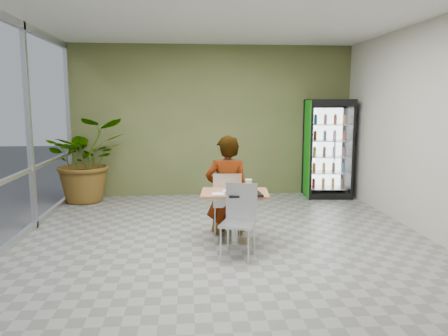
{
  "coord_description": "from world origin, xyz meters",
  "views": [
    {
      "loc": [
        -0.55,
        -5.87,
        1.99
      ],
      "look_at": [
        0.01,
        0.71,
        1.0
      ],
      "focal_mm": 35.0,
      "sensor_mm": 36.0,
      "label": 1
    }
  ],
  "objects_px": {
    "seated_woman": "(227,195)",
    "cafeteria_tray": "(244,194)",
    "potted_plant": "(86,160)",
    "beverage_fridge": "(328,149)",
    "chair_near": "(240,214)",
    "dining_table": "(235,207)",
    "chair_far": "(227,198)",
    "soda_cup": "(249,186)"
  },
  "relations": [
    {
      "from": "seated_woman",
      "to": "cafeteria_tray",
      "type": "xyz_separation_m",
      "value": [
        0.17,
        -0.73,
        0.16
      ]
    },
    {
      "from": "seated_woman",
      "to": "cafeteria_tray",
      "type": "distance_m",
      "value": 0.76
    },
    {
      "from": "potted_plant",
      "to": "beverage_fridge",
      "type": "bearing_deg",
      "value": 0.27
    },
    {
      "from": "chair_near",
      "to": "potted_plant",
      "type": "relative_size",
      "value": 0.56
    },
    {
      "from": "potted_plant",
      "to": "cafeteria_tray",
      "type": "bearing_deg",
      "value": -48.76
    },
    {
      "from": "dining_table",
      "to": "seated_woman",
      "type": "height_order",
      "value": "seated_woman"
    },
    {
      "from": "chair_far",
      "to": "cafeteria_tray",
      "type": "xyz_separation_m",
      "value": [
        0.17,
        -0.68,
        0.21
      ]
    },
    {
      "from": "chair_far",
      "to": "chair_near",
      "type": "height_order",
      "value": "chair_far"
    },
    {
      "from": "chair_far",
      "to": "beverage_fridge",
      "type": "bearing_deg",
      "value": -129.67
    },
    {
      "from": "dining_table",
      "to": "potted_plant",
      "type": "bearing_deg",
      "value": 132.35
    },
    {
      "from": "dining_table",
      "to": "cafeteria_tray",
      "type": "bearing_deg",
      "value": -66.11
    },
    {
      "from": "chair_near",
      "to": "potted_plant",
      "type": "distance_m",
      "value": 4.4
    },
    {
      "from": "seated_woman",
      "to": "potted_plant",
      "type": "height_order",
      "value": "potted_plant"
    },
    {
      "from": "dining_table",
      "to": "seated_woman",
      "type": "relative_size",
      "value": 0.55
    },
    {
      "from": "soda_cup",
      "to": "beverage_fridge",
      "type": "distance_m",
      "value": 3.67
    },
    {
      "from": "chair_far",
      "to": "potted_plant",
      "type": "xyz_separation_m",
      "value": [
        -2.63,
        2.51,
        0.29
      ]
    },
    {
      "from": "potted_plant",
      "to": "soda_cup",
      "type": "bearing_deg",
      "value": -45.71
    },
    {
      "from": "chair_near",
      "to": "soda_cup",
      "type": "height_order",
      "value": "chair_near"
    },
    {
      "from": "chair_far",
      "to": "cafeteria_tray",
      "type": "bearing_deg",
      "value": 107.81
    },
    {
      "from": "dining_table",
      "to": "seated_woman",
      "type": "xyz_separation_m",
      "value": [
        -0.06,
        0.49,
        0.07
      ]
    },
    {
      "from": "chair_near",
      "to": "beverage_fridge",
      "type": "distance_m",
      "value": 4.2
    },
    {
      "from": "dining_table",
      "to": "soda_cup",
      "type": "bearing_deg",
      "value": -1.53
    },
    {
      "from": "beverage_fridge",
      "to": "seated_woman",
      "type": "bearing_deg",
      "value": -128.17
    },
    {
      "from": "chair_far",
      "to": "chair_near",
      "type": "relative_size",
      "value": 1.0
    },
    {
      "from": "chair_near",
      "to": "beverage_fridge",
      "type": "height_order",
      "value": "beverage_fridge"
    },
    {
      "from": "seated_woman",
      "to": "potted_plant",
      "type": "distance_m",
      "value": 3.62
    },
    {
      "from": "cafeteria_tray",
      "to": "potted_plant",
      "type": "relative_size",
      "value": 0.27
    },
    {
      "from": "dining_table",
      "to": "soda_cup",
      "type": "distance_m",
      "value": 0.36
    },
    {
      "from": "chair_far",
      "to": "seated_woman",
      "type": "relative_size",
      "value": 0.53
    },
    {
      "from": "chair_near",
      "to": "cafeteria_tray",
      "type": "height_order",
      "value": "chair_near"
    },
    {
      "from": "chair_far",
      "to": "soda_cup",
      "type": "relative_size",
      "value": 5.45
    },
    {
      "from": "dining_table",
      "to": "cafeteria_tray",
      "type": "xyz_separation_m",
      "value": [
        0.1,
        -0.24,
        0.23
      ]
    },
    {
      "from": "soda_cup",
      "to": "beverage_fridge",
      "type": "relative_size",
      "value": 0.08
    },
    {
      "from": "seated_woman",
      "to": "cafeteria_tray",
      "type": "height_order",
      "value": "seated_woman"
    },
    {
      "from": "beverage_fridge",
      "to": "potted_plant",
      "type": "xyz_separation_m",
      "value": [
        -5.02,
        -0.02,
        -0.18
      ]
    },
    {
      "from": "soda_cup",
      "to": "beverage_fridge",
      "type": "height_order",
      "value": "beverage_fridge"
    },
    {
      "from": "chair_near",
      "to": "cafeteria_tray",
      "type": "relative_size",
      "value": 2.04
    },
    {
      "from": "soda_cup",
      "to": "dining_table",
      "type": "bearing_deg",
      "value": 178.47
    },
    {
      "from": "seated_woman",
      "to": "cafeteria_tray",
      "type": "bearing_deg",
      "value": 106.4
    },
    {
      "from": "chair_near",
      "to": "potted_plant",
      "type": "xyz_separation_m",
      "value": [
        -2.71,
        3.46,
        0.3
      ]
    },
    {
      "from": "seated_woman",
      "to": "beverage_fridge",
      "type": "relative_size",
      "value": 0.88
    },
    {
      "from": "chair_near",
      "to": "seated_woman",
      "type": "height_order",
      "value": "seated_woman"
    }
  ]
}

